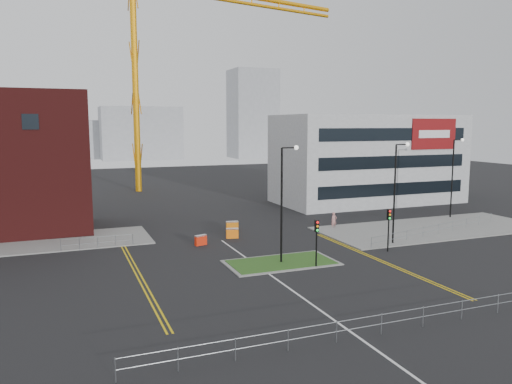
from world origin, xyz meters
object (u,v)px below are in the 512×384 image
(traffic_light_island, at_px, (317,234))
(pedestrian, at_px, (334,220))
(tower_crane, at_px, (169,31))
(streetlamp_island, at_px, (284,195))

(traffic_light_island, relative_size, pedestrian, 2.07)
(tower_crane, bearing_deg, traffic_light_island, -89.70)
(pedestrian, bearing_deg, traffic_light_island, -130.35)
(traffic_light_island, distance_m, pedestrian, 14.61)
(tower_crane, bearing_deg, pedestrian, -77.24)
(streetlamp_island, xyz_separation_m, traffic_light_island, (1.78, -2.02, -2.85))
(traffic_light_island, bearing_deg, tower_crane, 90.30)
(streetlamp_island, xyz_separation_m, pedestrian, (10.23, 9.79, -4.53))
(pedestrian, bearing_deg, streetlamp_island, -141.03)
(streetlamp_island, height_order, pedestrian, streetlamp_island)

